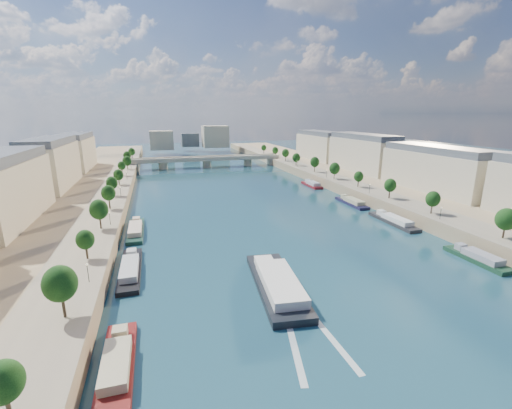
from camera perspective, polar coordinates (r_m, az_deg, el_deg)
ground at (r=152.18m, az=-1.68°, el=-0.03°), size 700.00×700.00×0.00m
quay_left at (r=150.90m, az=-29.15°, el=-1.11°), size 44.00×520.00×5.00m
quay_right at (r=183.13m, az=20.67°, el=2.37°), size 44.00×520.00×5.00m
pave_left at (r=147.57m, az=-23.62°, el=0.25°), size 14.00×520.00×0.10m
pave_right at (r=174.07m, az=16.79°, el=2.95°), size 14.00×520.00×0.10m
trees_left at (r=148.10m, az=-22.98°, el=2.52°), size 4.80×268.80×8.26m
trees_right at (r=180.36m, az=14.66°, el=5.26°), size 4.80×268.80×8.26m
lamps_left at (r=136.73m, az=-22.34°, el=0.48°), size 0.36×200.36×4.28m
lamps_right at (r=175.32m, az=14.73°, el=4.09°), size 0.36×200.36×4.28m
buildings_left at (r=162.99m, az=-33.36°, el=4.42°), size 16.00×226.00×23.20m
buildings_right at (r=198.18m, az=22.00°, el=7.24°), size 16.00×226.00×23.20m
skyline at (r=364.83m, az=-10.22°, el=10.82°), size 79.00×42.00×22.00m
bridge at (r=262.64m, az=-8.21°, el=7.29°), size 112.00×12.00×8.15m
tour_barge at (r=81.08m, az=3.53°, el=-13.04°), size 12.37×32.41×4.29m
wake at (r=68.74m, az=8.49°, el=-20.06°), size 10.73×26.01×0.04m
moored_barges_left at (r=80.33m, az=-20.84°, el=-14.71°), size 5.00×119.96×3.60m
moored_barges_right at (r=132.55m, az=23.26°, el=-3.18°), size 5.00×164.58×3.60m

